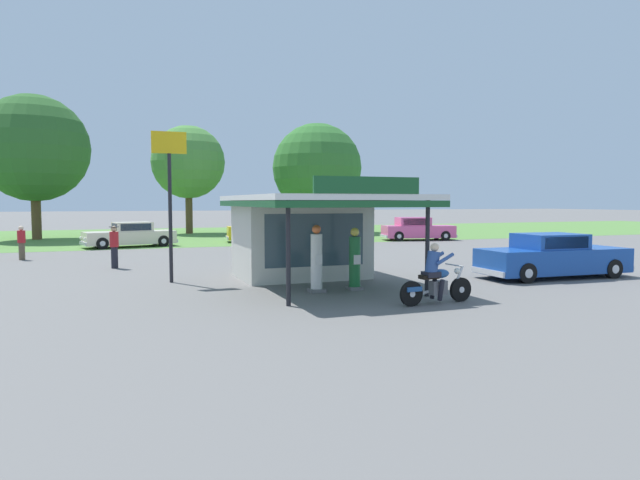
{
  "coord_description": "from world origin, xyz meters",
  "views": [
    {
      "loc": [
        -5.37,
        -14.03,
        2.64
      ],
      "look_at": [
        0.88,
        2.49,
        1.4
      ],
      "focal_mm": 30.81,
      "sensor_mm": 36.0,
      "label": 1
    }
  ],
  "objects_px": {
    "motorcycle_with_rider": "(435,279)",
    "bystander_leaning_by_kiosk": "(22,242)",
    "roadside_pole_sign": "(170,180)",
    "parked_car_second_row_spare": "(266,231)",
    "parked_car_back_row_left": "(417,230)",
    "parked_car_back_row_centre": "(130,236)",
    "gas_pump_nearside": "(316,261)",
    "gas_pump_offside": "(355,262)",
    "featured_classic_sedan": "(552,257)",
    "bystander_chatting_near_pumps": "(114,246)"
  },
  "relations": [
    {
      "from": "parked_car_second_row_spare",
      "to": "parked_car_back_row_left",
      "type": "distance_m",
      "value": 10.33
    },
    {
      "from": "motorcycle_with_rider",
      "to": "featured_classic_sedan",
      "type": "relative_size",
      "value": 0.4
    },
    {
      "from": "motorcycle_with_rider",
      "to": "parked_car_second_row_spare",
      "type": "xyz_separation_m",
      "value": [
        1.75,
        22.99,
        0.07
      ]
    },
    {
      "from": "motorcycle_with_rider",
      "to": "roadside_pole_sign",
      "type": "bearing_deg",
      "value": 133.39
    },
    {
      "from": "gas_pump_offside",
      "to": "parked_car_second_row_spare",
      "type": "relative_size",
      "value": 0.34
    },
    {
      "from": "motorcycle_with_rider",
      "to": "parked_car_back_row_left",
      "type": "bearing_deg",
      "value": 60.33
    },
    {
      "from": "gas_pump_nearside",
      "to": "bystander_leaning_by_kiosk",
      "type": "distance_m",
      "value": 16.07
    },
    {
      "from": "bystander_leaning_by_kiosk",
      "to": "parked_car_back_row_left",
      "type": "bearing_deg",
      "value": 11.84
    },
    {
      "from": "motorcycle_with_rider",
      "to": "bystander_leaning_by_kiosk",
      "type": "xyz_separation_m",
      "value": [
        -11.62,
        15.87,
        0.15
      ]
    },
    {
      "from": "motorcycle_with_rider",
      "to": "bystander_chatting_near_pumps",
      "type": "relative_size",
      "value": 1.31
    },
    {
      "from": "parked_car_back_row_left",
      "to": "roadside_pole_sign",
      "type": "bearing_deg",
      "value": -140.94
    },
    {
      "from": "motorcycle_with_rider",
      "to": "featured_classic_sedan",
      "type": "xyz_separation_m",
      "value": [
        6.56,
        2.85,
        0.05
      ]
    },
    {
      "from": "featured_classic_sedan",
      "to": "parked_car_back_row_left",
      "type": "height_order",
      "value": "parked_car_back_row_left"
    },
    {
      "from": "motorcycle_with_rider",
      "to": "parked_car_back_row_centre",
      "type": "bearing_deg",
      "value": 107.38
    },
    {
      "from": "gas_pump_nearside",
      "to": "gas_pump_offside",
      "type": "bearing_deg",
      "value": -0.0
    },
    {
      "from": "gas_pump_nearside",
      "to": "parked_car_back_row_centre",
      "type": "distance_m",
      "value": 19.43
    },
    {
      "from": "gas_pump_offside",
      "to": "gas_pump_nearside",
      "type": "bearing_deg",
      "value": 180.0
    },
    {
      "from": "featured_classic_sedan",
      "to": "parked_car_second_row_spare",
      "type": "xyz_separation_m",
      "value": [
        -4.81,
        20.14,
        0.02
      ]
    },
    {
      "from": "parked_car_back_row_left",
      "to": "parked_car_back_row_centre",
      "type": "bearing_deg",
      "value": 177.13
    },
    {
      "from": "parked_car_second_row_spare",
      "to": "bystander_chatting_near_pumps",
      "type": "height_order",
      "value": "bystander_chatting_near_pumps"
    },
    {
      "from": "parked_car_second_row_spare",
      "to": "bystander_leaning_by_kiosk",
      "type": "height_order",
      "value": "parked_car_second_row_spare"
    },
    {
      "from": "motorcycle_with_rider",
      "to": "gas_pump_offside",
      "type": "bearing_deg",
      "value": 109.24
    },
    {
      "from": "gas_pump_offside",
      "to": "featured_classic_sedan",
      "type": "bearing_deg",
      "value": 0.07
    },
    {
      "from": "bystander_leaning_by_kiosk",
      "to": "motorcycle_with_rider",
      "type": "bearing_deg",
      "value": -53.79
    },
    {
      "from": "gas_pump_nearside",
      "to": "gas_pump_offside",
      "type": "distance_m",
      "value": 1.22
    },
    {
      "from": "parked_car_second_row_spare",
      "to": "bystander_leaning_by_kiosk",
      "type": "distance_m",
      "value": 15.14
    },
    {
      "from": "parked_car_back_row_centre",
      "to": "roadside_pole_sign",
      "type": "relative_size",
      "value": 1.11
    },
    {
      "from": "featured_classic_sedan",
      "to": "parked_car_second_row_spare",
      "type": "relative_size",
      "value": 1.01
    },
    {
      "from": "parked_car_second_row_spare",
      "to": "featured_classic_sedan",
      "type": "bearing_deg",
      "value": -76.56
    },
    {
      "from": "parked_car_second_row_spare",
      "to": "parked_car_back_row_left",
      "type": "bearing_deg",
      "value": -12.31
    },
    {
      "from": "motorcycle_with_rider",
      "to": "bystander_leaning_by_kiosk",
      "type": "distance_m",
      "value": 19.67
    },
    {
      "from": "parked_car_back_row_centre",
      "to": "bystander_chatting_near_pumps",
      "type": "xyz_separation_m",
      "value": [
        -0.9,
        -10.67,
        0.24
      ]
    },
    {
      "from": "bystander_chatting_near_pumps",
      "to": "roadside_pole_sign",
      "type": "relative_size",
      "value": 0.34
    },
    {
      "from": "bystander_leaning_by_kiosk",
      "to": "parked_car_back_row_centre",
      "type": "bearing_deg",
      "value": 50.54
    },
    {
      "from": "roadside_pole_sign",
      "to": "bystander_chatting_near_pumps",
      "type": "bearing_deg",
      "value": 109.99
    },
    {
      "from": "featured_classic_sedan",
      "to": "bystander_leaning_by_kiosk",
      "type": "relative_size",
      "value": 3.58
    },
    {
      "from": "parked_car_back_row_centre",
      "to": "roadside_pole_sign",
      "type": "bearing_deg",
      "value": -86.96
    },
    {
      "from": "gas_pump_offside",
      "to": "motorcycle_with_rider",
      "type": "xyz_separation_m",
      "value": [
        0.99,
        -2.84,
        -0.19
      ]
    },
    {
      "from": "gas_pump_offside",
      "to": "featured_classic_sedan",
      "type": "xyz_separation_m",
      "value": [
        7.55,
        0.01,
        -0.14
      ]
    },
    {
      "from": "motorcycle_with_rider",
      "to": "roadside_pole_sign",
      "type": "relative_size",
      "value": 0.45
    },
    {
      "from": "featured_classic_sedan",
      "to": "parked_car_second_row_spare",
      "type": "bearing_deg",
      "value": 103.44
    },
    {
      "from": "bystander_leaning_by_kiosk",
      "to": "gas_pump_nearside",
      "type": "bearing_deg",
      "value": -54.17
    },
    {
      "from": "motorcycle_with_rider",
      "to": "roadside_pole_sign",
      "type": "xyz_separation_m",
      "value": [
        -5.98,
        6.33,
        2.67
      ]
    },
    {
      "from": "featured_classic_sedan",
      "to": "bystander_chatting_near_pumps",
      "type": "distance_m",
      "value": 16.45
    },
    {
      "from": "gas_pump_nearside",
      "to": "featured_classic_sedan",
      "type": "xyz_separation_m",
      "value": [
        8.77,
        0.01,
        -0.2
      ]
    },
    {
      "from": "parked_car_back_row_centre",
      "to": "roadside_pole_sign",
      "type": "distance_m",
      "value": 15.65
    },
    {
      "from": "motorcycle_with_rider",
      "to": "gas_pump_nearside",
      "type": "bearing_deg",
      "value": 127.9
    },
    {
      "from": "featured_classic_sedan",
      "to": "roadside_pole_sign",
      "type": "height_order",
      "value": "roadside_pole_sign"
    },
    {
      "from": "parked_car_back_row_centre",
      "to": "motorcycle_with_rider",
      "type": "bearing_deg",
      "value": -72.62
    },
    {
      "from": "motorcycle_with_rider",
      "to": "parked_car_back_row_left",
      "type": "relative_size",
      "value": 0.42
    }
  ]
}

